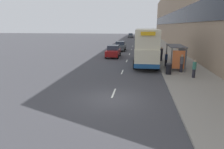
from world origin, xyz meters
TOP-DOWN VIEW (x-y plane):
  - ground_plane at (0.00, 0.00)m, footprint 220.00×220.00m
  - pavement at (6.50, 38.50)m, footprint 5.00×93.00m
  - terrace_facade at (10.49, 38.50)m, footprint 3.10×93.00m
  - lane_mark_0 at (0.00, 1.23)m, footprint 0.12×2.00m
  - lane_mark_1 at (0.00, 8.01)m, footprint 0.12×2.00m
  - lane_mark_2 at (0.00, 14.79)m, footprint 0.12×2.00m
  - lane_mark_3 at (0.00, 21.56)m, footprint 0.12×2.00m
  - lane_mark_4 at (0.00, 28.34)m, footprint 0.12×2.00m
  - lane_mark_5 at (0.00, 35.11)m, footprint 0.12×2.00m
  - bus_shelter at (5.77, 9.81)m, footprint 1.60×4.20m
  - double_decker_bus_near at (2.47, 12.85)m, footprint 2.85×10.49m
  - car_0 at (2.17, 33.51)m, footprint 1.96×3.85m
  - car_1 at (-2.18, 68.88)m, footprint 1.99×4.56m
  - car_2 at (-2.03, 26.23)m, footprint 2.02×4.56m
  - car_3 at (-2.29, 17.86)m, footprint 2.05×4.31m
  - pedestrian_at_shelter at (4.76, 11.03)m, footprint 0.31×0.31m
  - pedestrian_1 at (4.57, 14.62)m, footprint 0.36×0.36m
  - pedestrian_2 at (5.92, 8.17)m, footprint 0.35×0.35m
  - pedestrian_3 at (7.42, 14.09)m, footprint 0.37×0.37m
  - pedestrian_4 at (6.61, 6.05)m, footprint 0.32×0.32m
  - litter_bin at (4.55, 7.08)m, footprint 0.55×0.55m

SIDE VIEW (x-z plane):
  - ground_plane at x=0.00m, z-range 0.00..0.00m
  - lane_mark_0 at x=0.00m, z-range 0.00..0.01m
  - lane_mark_1 at x=0.00m, z-range 0.00..0.01m
  - lane_mark_2 at x=0.00m, z-range 0.00..0.01m
  - lane_mark_3 at x=0.00m, z-range 0.00..0.01m
  - lane_mark_4 at x=0.00m, z-range 0.00..0.01m
  - lane_mark_5 at x=0.00m, z-range 0.00..0.01m
  - pavement at x=6.50m, z-range 0.00..0.14m
  - litter_bin at x=4.55m, z-range 0.14..1.19m
  - car_1 at x=-2.18m, z-range -0.01..1.73m
  - car_0 at x=2.17m, z-range -0.02..1.77m
  - car_2 at x=-2.03m, z-range -0.01..1.77m
  - car_3 at x=-2.29m, z-range -0.01..1.79m
  - pedestrian_at_shelter at x=4.76m, z-range 0.16..1.74m
  - pedestrian_4 at x=6.61m, z-range 0.16..1.79m
  - pedestrian_2 at x=5.92m, z-range 0.16..1.95m
  - pedestrian_1 at x=4.57m, z-range 0.16..1.98m
  - pedestrian_3 at x=7.42m, z-range 0.16..2.02m
  - bus_shelter at x=5.77m, z-range 0.64..3.12m
  - double_decker_bus_near at x=2.47m, z-range 0.13..4.43m
  - terrace_facade at x=10.49m, z-range 0.00..14.36m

